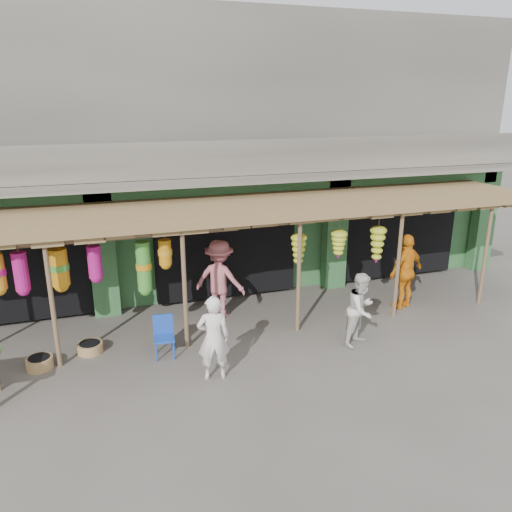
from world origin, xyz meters
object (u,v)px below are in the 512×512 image
object	(u,v)px
person_right	(361,309)
person_shopper	(220,279)
person_vendor	(406,271)
blue_chair	(164,333)
person_front	(213,338)

from	to	relation	value
person_right	person_shopper	world-z (taller)	person_shopper
person_right	person_vendor	distance (m)	2.44
blue_chair	person_vendor	world-z (taller)	person_vendor
person_front	person_vendor	distance (m)	5.52
person_shopper	person_vendor	bearing A→B (deg)	-155.87
blue_chair	person_shopper	bearing A→B (deg)	48.77
person_front	blue_chair	bearing A→B (deg)	-48.45
person_front	person_shopper	world-z (taller)	person_shopper
blue_chair	person_shopper	world-z (taller)	person_shopper
person_right	person_shopper	bearing A→B (deg)	106.21
person_vendor	person_shopper	xyz separation A→B (m)	(-4.45, 0.91, -0.00)
blue_chair	person_vendor	distance (m)	6.04
blue_chair	person_vendor	bearing A→B (deg)	10.50
blue_chair	person_right	bearing A→B (deg)	-6.51
blue_chair	person_right	size ratio (longest dim) A/B	0.53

